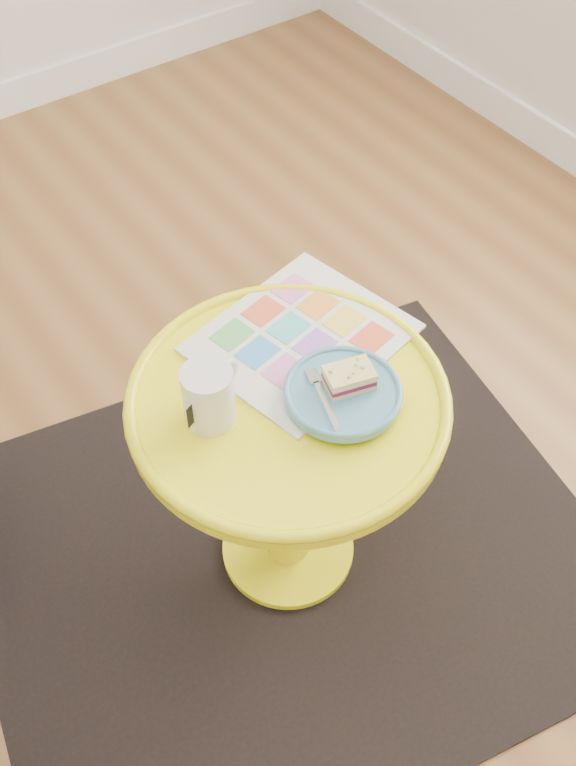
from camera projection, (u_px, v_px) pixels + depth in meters
floor at (112, 686)px, 1.67m from camera, size 4.00×4.00×0.00m
rug at (288, 550)px, 1.85m from camera, size 1.48×1.31×0.01m
side_table at (288, 449)px, 1.57m from camera, size 0.56×0.56×0.53m
newspaper at (302, 338)px, 1.54m from camera, size 0.41×0.37×0.01m
mug at (209, 394)px, 1.38m from camera, size 0.12×0.09×0.11m
plate at (343, 394)px, 1.44m from camera, size 0.20×0.20×0.02m
cake_slice at (349, 378)px, 1.42m from camera, size 0.09×0.07×0.04m
fork at (323, 398)px, 1.42m from camera, size 0.06×0.14×0.00m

